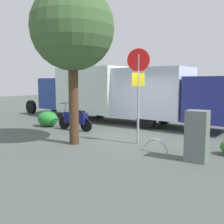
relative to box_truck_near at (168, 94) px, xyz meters
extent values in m
plane|color=#4A524D|center=(0.23, 2.95, -1.56)|extent=(60.00, 60.00, 0.00)
cylinder|color=black|center=(0.56, 0.96, -1.11)|extent=(0.90, 0.26, 0.90)
cylinder|color=black|center=(0.59, -0.94, -1.11)|extent=(0.90, 0.26, 0.90)
cube|color=silver|center=(0.98, 0.01, 0.06)|extent=(3.94, 2.25, 2.34)
cube|color=navy|center=(-1.98, -0.03, -0.16)|extent=(1.83, 2.13, 1.90)
cube|color=black|center=(-1.98, -0.03, 0.44)|extent=(1.85, 1.97, 0.60)
cylinder|color=black|center=(4.82, -0.85, -1.11)|extent=(0.92, 0.31, 0.90)
cylinder|color=black|center=(4.95, 1.04, -1.11)|extent=(0.92, 0.31, 0.90)
cylinder|color=black|center=(9.45, -1.17, -1.11)|extent=(0.92, 0.31, 0.90)
cylinder|color=black|center=(9.58, 0.72, -1.11)|extent=(0.92, 0.31, 0.90)
cube|color=silver|center=(4.49, 0.12, 0.12)|extent=(4.28, 2.48, 2.47)
cube|color=navy|center=(7.55, -0.09, -0.16)|extent=(1.94, 2.22, 1.90)
cube|color=black|center=(7.55, -0.09, 0.44)|extent=(1.95, 2.06, 0.60)
cylinder|color=black|center=(3.50, 3.26, -1.28)|extent=(0.57, 0.16, 0.56)
cylinder|color=black|center=(2.26, 3.14, -1.28)|extent=(0.57, 0.16, 0.56)
cube|color=navy|center=(2.83, 3.19, -1.00)|extent=(1.13, 0.43, 0.48)
cube|color=black|center=(2.73, 3.18, -0.73)|extent=(0.67, 0.34, 0.12)
cylinder|color=slate|center=(3.45, 3.26, -0.73)|extent=(0.29, 0.10, 0.69)
cylinder|color=black|center=(3.45, 3.26, -0.38)|extent=(0.10, 0.55, 0.04)
cylinder|color=#9E9EA3|center=(-0.68, 3.68, -0.04)|extent=(0.08, 0.08, 3.04)
cylinder|color=red|center=(-0.68, 3.70, 1.29)|extent=(0.71, 0.32, 0.76)
cube|color=yellow|center=(-0.68, 3.70, 0.65)|extent=(0.33, 0.33, 0.44)
cylinder|color=#47301E|center=(1.07, 5.00, -0.11)|extent=(0.33, 0.33, 2.91)
sphere|color=#3B5A30|center=(1.07, 5.00, 2.32)|extent=(2.78, 2.78, 2.78)
cube|color=slate|center=(-2.95, 4.35, -0.88)|extent=(0.60, 0.56, 1.38)
torus|color=#B7B7BC|center=(-1.67, 4.25, -1.56)|extent=(0.85, 0.09, 0.85)
ellipsoid|color=#25822E|center=(4.66, 3.27, -1.20)|extent=(1.06, 0.87, 0.72)
camera|label=1|loc=(-5.31, 11.18, 0.57)|focal=41.65mm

